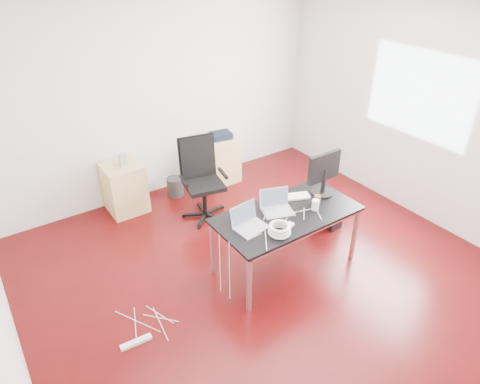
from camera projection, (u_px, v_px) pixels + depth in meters
room_shell at (275, 166)px, 4.14m from camera, size 5.00×5.00×5.00m
desk at (287, 217)px, 4.67m from camera, size 1.60×0.80×0.73m
office_chair at (201, 175)px, 5.65m from camera, size 0.56×0.58×1.08m
filing_cabinet_left at (125, 188)px, 5.87m from camera, size 0.50×0.50×0.70m
filing_cabinet_right at (219, 159)px, 6.61m from camera, size 0.50×0.50×0.70m
pc_tower at (326, 209)px, 5.65m from camera, size 0.22×0.46×0.44m
wastebasket at (175, 187)px, 6.31m from camera, size 0.32×0.32×0.28m
power_strip at (136, 342)px, 4.04m from camera, size 0.30×0.08×0.04m
laptop_left at (249, 222)px, 4.40m from camera, size 0.36×0.29×0.23m
laptop_right at (277, 206)px, 4.66m from camera, size 0.40×0.35×0.23m
monitor at (324, 171)px, 4.87m from camera, size 0.45×0.26×0.51m
keyboard at (291, 197)px, 4.91m from camera, size 0.46×0.30×0.02m
cup_white at (315, 205)px, 4.67m from camera, size 0.11×0.11×0.12m
cup_brown at (317, 199)px, 4.79m from camera, size 0.10×0.10×0.10m
cable_coil at (280, 229)px, 4.30m from camera, size 0.24×0.24×0.11m
power_adapter at (290, 225)px, 4.43m from camera, size 0.08×0.08×0.03m
speaker at (123, 160)px, 5.63m from camera, size 0.09×0.08×0.18m
navy_garment at (221, 135)px, 6.42m from camera, size 0.33×0.28×0.09m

